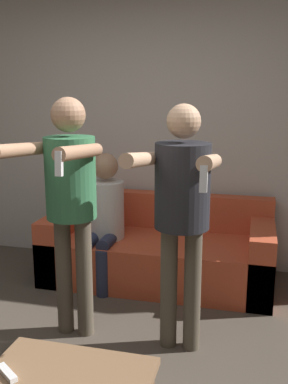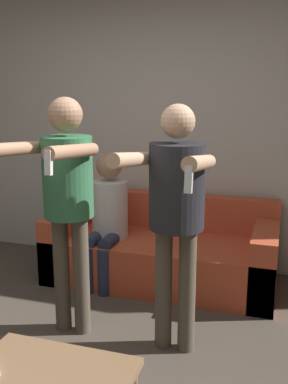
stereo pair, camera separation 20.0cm
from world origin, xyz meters
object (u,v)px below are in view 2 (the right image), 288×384
object	(u,v)px
couch	(162,252)
person_standing_left	(67,190)
person_standing_right	(176,201)
person_seated	(107,213)

from	to	relation	value
couch	person_standing_left	world-z (taller)	person_standing_left
person_standing_left	couch	bearing A→B (deg)	70.71
person_standing_right	person_seated	size ratio (longest dim) A/B	1.39
couch	person_standing_left	distance (m)	1.35
couch	person_standing_right	xyz separation A→B (m)	(0.37, -1.05, 0.75)
couch	person_seated	world-z (taller)	person_seated
couch	person_standing_right	world-z (taller)	person_standing_right
person_seated	person_standing_right	bearing A→B (deg)	-47.04
person_standing_left	person_standing_right	size ratio (longest dim) A/B	1.02
person_standing_right	person_seated	distance (m)	1.25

